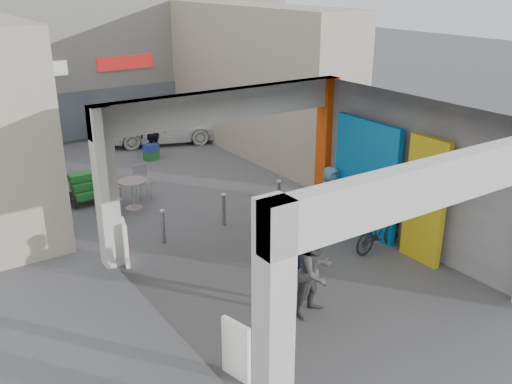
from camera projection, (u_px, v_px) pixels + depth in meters
ground at (278, 263)px, 12.49m from camera, size 90.00×90.00×0.00m
arcade_canopy at (326, 169)px, 11.31m from camera, size 6.40×6.45×6.40m
far_building at (66, 28)px, 21.91m from camera, size 18.00×4.08×8.00m
plaza_bldg_right at (257, 80)px, 19.75m from camera, size 2.00×9.00×5.00m
bollard_left at (163, 227)px, 13.31m from camera, size 0.09×0.09×0.81m
bollard_center at (224, 210)px, 14.28m from camera, size 0.09×0.09×0.81m
bollard_right at (279, 198)px, 14.91m from camera, size 0.09×0.09×0.92m
advert_board_near at (236, 349)px, 8.80m from camera, size 0.21×0.55×1.00m
advert_board_far at (125, 242)px, 12.33m from camera, size 0.21×0.55×1.00m
cafe_set at (125, 194)px, 15.48m from camera, size 1.58×1.28×0.96m
produce_stand at (92, 191)px, 15.72m from camera, size 1.26×0.68×0.83m
crate_stack at (151, 152)px, 19.38m from camera, size 0.54×0.48×0.56m
border_collie at (301, 240)px, 12.94m from camera, size 0.25×0.49×0.68m
man_with_dog at (301, 234)px, 11.78m from camera, size 0.78×0.74×1.79m
man_back_turned at (316, 272)px, 10.38m from camera, size 0.94×0.80×1.69m
man_elderly at (330, 195)px, 14.35m from camera, size 0.74×0.50×1.47m
man_crates at (153, 134)px, 19.39m from camera, size 1.05×0.61×1.69m
bicycle_front at (344, 217)px, 13.61m from camera, size 2.05×1.26×1.02m
bicycle_rear at (379, 231)px, 12.94m from camera, size 1.56×0.56×0.92m
white_van at (161, 124)px, 21.19m from camera, size 4.49×2.96×1.42m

